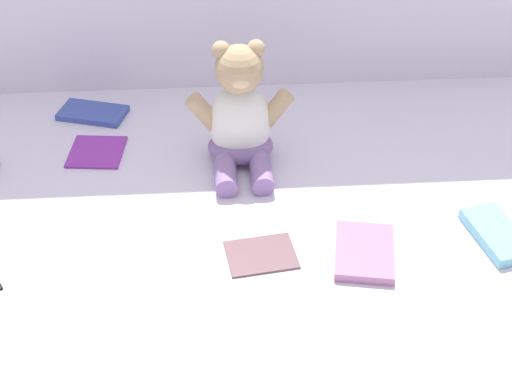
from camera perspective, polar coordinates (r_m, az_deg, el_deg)
name	(u,v)px	position (r m, az deg, el deg)	size (l,w,h in m)	color
ground_plane	(256,202)	(1.22, -0.04, -0.77)	(3.20, 3.20, 0.00)	silver
teddy_bear	(240,119)	(1.27, -1.28, 5.86)	(0.19, 0.17, 0.23)	white
book_case_0	(96,151)	(1.36, -12.69, 3.24)	(0.10, 0.10, 0.01)	purple
book_case_1	(364,252)	(1.12, 8.70, -4.79)	(0.09, 0.13, 0.02)	#A9699A
book_case_6	(497,234)	(1.20, 18.78, -3.23)	(0.07, 0.13, 0.02)	#72BDCE
book_case_7	(258,254)	(1.11, 0.20, -5.00)	(0.08, 0.11, 0.01)	brown
book_case_8	(93,113)	(1.48, -12.97, 6.21)	(0.07, 0.13, 0.01)	#3C4DA6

